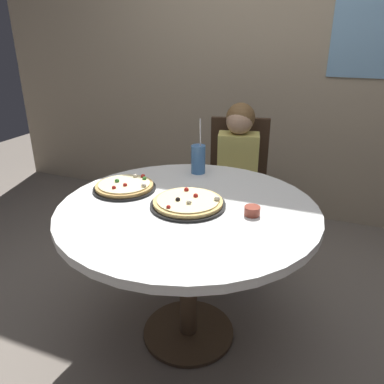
{
  "coord_description": "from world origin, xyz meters",
  "views": [
    {
      "loc": [
        0.61,
        -1.46,
        1.49
      ],
      "look_at": [
        0.0,
        0.05,
        0.8
      ],
      "focal_mm": 35.55,
      "sensor_mm": 36.0,
      "label": 1
    }
  ],
  "objects": [
    {
      "name": "ground_plane",
      "position": [
        0.0,
        0.0,
        0.0
      ],
      "size": [
        8.0,
        8.0,
        0.0
      ],
      "primitive_type": "plane",
      "color": "slate"
    },
    {
      "name": "wall_with_window",
      "position": [
        0.01,
        1.75,
        1.45
      ],
      "size": [
        5.2,
        0.14,
        2.9
      ],
      "color": "tan",
      "rests_on": "ground_plane"
    },
    {
      "name": "dining_table",
      "position": [
        0.0,
        0.0,
        0.65
      ],
      "size": [
        1.2,
        1.2,
        0.75
      ],
      "color": "white",
      "rests_on": "ground_plane"
    },
    {
      "name": "chair_wooden",
      "position": [
        -0.02,
        0.96,
        0.53
      ],
      "size": [
        0.49,
        0.49,
        0.95
      ],
      "color": "#382619",
      "rests_on": "ground_plane"
    },
    {
      "name": "diner_child",
      "position": [
        0.02,
        0.78,
        0.48
      ],
      "size": [
        0.34,
        0.43,
        1.08
      ],
      "color": "#3F4766",
      "rests_on": "ground_plane"
    },
    {
      "name": "pizza_veggie",
      "position": [
        0.0,
        -0.0,
        0.77
      ],
      "size": [
        0.35,
        0.35,
        0.05
      ],
      "color": "black",
      "rests_on": "dining_table"
    },
    {
      "name": "pizza_cheese",
      "position": [
        -0.37,
        0.06,
        0.77
      ],
      "size": [
        0.32,
        0.32,
        0.05
      ],
      "color": "black",
      "rests_on": "dining_table"
    },
    {
      "name": "soda_cup",
      "position": [
        -0.12,
        0.43,
        0.83
      ],
      "size": [
        0.08,
        0.08,
        0.31
      ],
      "color": "#3F72B2",
      "rests_on": "dining_table"
    },
    {
      "name": "sauce_bowl",
      "position": [
        0.3,
        0.02,
        0.77
      ],
      "size": [
        0.07,
        0.07,
        0.04
      ],
      "primitive_type": "cylinder",
      "color": "brown",
      "rests_on": "dining_table"
    }
  ]
}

